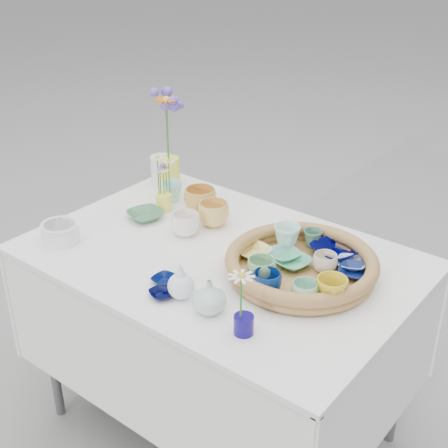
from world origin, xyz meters
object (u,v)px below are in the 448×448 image
Objects in this scene: display_table at (221,425)px; bud_vase_seafoam at (209,296)px; wicker_tray at (301,266)px; tall_vase_yellow at (170,175)px.

bud_vase_seafoam is (0.18, -0.27, 0.82)m from display_table.
bud_vase_seafoam is at bearing -108.21° from wicker_tray.
display_table is 2.66× the size of wicker_tray.
bud_vase_seafoam is (-0.10, -0.32, 0.01)m from wicker_tray.
bud_vase_seafoam is 0.84m from tall_vase_yellow.
display_table is 12.37× the size of bud_vase_seafoam.
wicker_tray is at bearing 10.12° from display_table.
tall_vase_yellow reaches higher than bud_vase_seafoam.
display_table is 1.00m from tall_vase_yellow.
wicker_tray is at bearing -16.33° from tall_vase_yellow.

